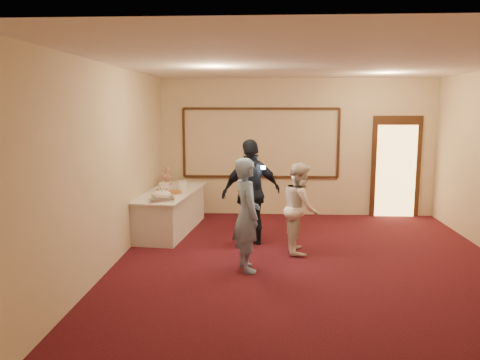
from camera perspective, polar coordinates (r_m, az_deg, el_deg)
name	(u,v)px	position (r m, az deg, el deg)	size (l,w,h in m)	color
floor	(311,267)	(7.25, 8.63, -10.40)	(7.00, 7.00, 0.00)	#330B11
room_walls	(314,132)	(6.86, 9.02, 5.79)	(6.04, 7.04, 3.02)	beige
wall_molding	(261,143)	(10.31, 2.52, 4.53)	(3.45, 0.04, 1.55)	black
doorway	(396,167)	(10.74, 18.46, 1.46)	(1.05, 0.07, 2.20)	black
buffet_table	(170,211)	(9.17, -8.57, -3.78)	(1.17, 2.46, 0.77)	silver
pavlova_tray	(162,196)	(8.24, -9.47, -1.92)	(0.49, 0.57, 0.20)	silver
cupcake_stand	(166,177)	(9.99, -9.02, 0.32)	(0.27, 0.27, 0.40)	#DE4F70
plate_stack_a	(164,188)	(9.05, -9.23, -0.92)	(0.21, 0.21, 0.17)	white
plate_stack_b	(182,185)	(9.29, -7.11, -0.64)	(0.20, 0.20, 0.17)	white
tart	(175,192)	(8.85, -7.96, -1.51)	(0.31, 0.31, 0.06)	white
man	(247,215)	(6.82, 0.82, -4.25)	(0.61, 0.40, 1.66)	#779CCB
woman	(300,208)	(7.75, 7.36, -3.37)	(0.73, 0.57, 1.49)	white
guest	(251,193)	(8.08, 1.41, -1.53)	(1.08, 0.45, 1.84)	black
camera_flash	(263,168)	(7.85, 2.83, 1.53)	(0.07, 0.04, 0.05)	white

